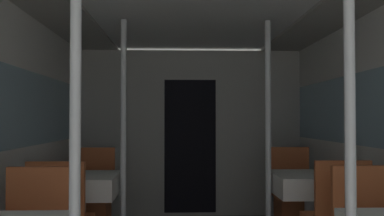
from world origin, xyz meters
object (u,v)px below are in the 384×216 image
object	(u,v)px
dining_table_right_1	(311,188)
support_pole_left_0	(75,157)
support_pole_right_0	(350,156)
chair_right_far_1	(294,210)
support_pole_right_1	(268,139)
support_pole_left_1	(123,139)
chair_left_far_1	(92,211)
dining_table_left_1	(79,189)

from	to	relation	value
dining_table_right_1	support_pole_left_0	bearing A→B (deg)	-132.89
support_pole_left_0	dining_table_right_1	size ratio (longest dim) A/B	2.84
support_pole_right_0	chair_right_far_1	size ratio (longest dim) A/B	2.27
support_pole_right_1	support_pole_right_0	bearing A→B (deg)	-90.00
support_pole_left_1	support_pole_right_0	size ratio (longest dim) A/B	1.00
support_pole_left_1	chair_right_far_1	distance (m)	1.87
support_pole_left_0	chair_left_far_1	bearing A→B (deg)	99.25
support_pole_left_1	dining_table_right_1	world-z (taller)	support_pole_left_1
support_pole_right_0	support_pole_right_1	size ratio (longest dim) A/B	1.00
support_pole_left_1	support_pole_right_0	distance (m)	2.16
support_pole_left_0	support_pole_left_1	size ratio (longest dim) A/B	1.00
chair_left_far_1	support_pole_right_1	world-z (taller)	support_pole_right_1
support_pole_left_1	support_pole_left_0	bearing A→B (deg)	-90.00
chair_left_far_1	chair_right_far_1	world-z (taller)	same
support_pole_left_0	support_pole_right_1	world-z (taller)	same
support_pole_right_0	support_pole_right_1	xyz separation A→B (m)	(0.00, 1.75, 0.00)
chair_right_far_1	support_pole_left_0	bearing A→B (deg)	54.76
chair_right_far_1	support_pole_right_1	xyz separation A→B (m)	(-0.38, -0.55, 0.74)
chair_left_far_1	support_pole_right_1	distance (m)	1.87
support_pole_left_0	dining_table_left_1	xyz separation A→B (m)	(-0.38, 1.75, -0.43)
dining_table_left_1	support_pole_right_1	bearing A→B (deg)	0.00
support_pole_left_1	dining_table_right_1	size ratio (longest dim) A/B	2.84
support_pole_right_0	support_pole_left_0	bearing A→B (deg)	180.00
chair_right_far_1	support_pole_right_1	distance (m)	0.99
support_pole_left_0	dining_table_right_1	world-z (taller)	support_pole_left_0
chair_left_far_1	support_pole_right_1	bearing A→B (deg)	161.26
chair_left_far_1	support_pole_left_1	bearing A→B (deg)	124.20
dining_table_left_1	chair_left_far_1	xyz separation A→B (m)	(0.00, 0.55, -0.31)
support_pole_left_1	support_pole_right_1	size ratio (longest dim) A/B	1.00
support_pole_left_0	support_pole_right_0	size ratio (longest dim) A/B	1.00
support_pole_left_0	chair_left_far_1	size ratio (longest dim) A/B	2.27
support_pole_right_0	dining_table_right_1	distance (m)	1.85
support_pole_left_1	dining_table_right_1	bearing A→B (deg)	0.00
dining_table_right_1	support_pole_right_1	world-z (taller)	support_pole_right_1
support_pole_left_0	support_pole_left_1	xyz separation A→B (m)	(0.00, 1.75, 0.00)
chair_left_far_1	support_pole_left_0	bearing A→B (deg)	99.25
chair_left_far_1	dining_table_right_1	bearing A→B (deg)	164.59
dining_table_right_1	support_pole_right_0	bearing A→B (deg)	-102.09
support_pole_left_1	support_pole_right_0	bearing A→B (deg)	-54.44
dining_table_left_1	support_pole_left_0	bearing A→B (deg)	-77.91
support_pole_left_0	chair_left_far_1	xyz separation A→B (m)	(-0.38, 2.31, -0.74)
dining_table_left_1	support_pole_left_1	bearing A→B (deg)	0.00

